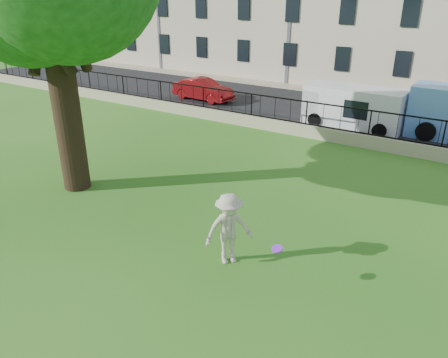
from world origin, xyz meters
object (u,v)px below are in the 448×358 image
Objects in this scene: red_sedan at (203,90)px; white_van at (354,108)px; man at (229,229)px; frisbee at (277,249)px.

white_van is at bearing -90.31° from red_sedan.
red_sedan is (-10.93, 14.34, -0.31)m from man.
frisbee is 14.16m from white_van.
man is at bearing -83.81° from white_van.
man is 0.40× the size of white_van.
white_van reaches higher than red_sedan.
white_van is at bearing 100.41° from frisbee.
white_van is at bearing 43.42° from man.
man is 1.53m from frisbee.
man is 18.03m from red_sedan.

